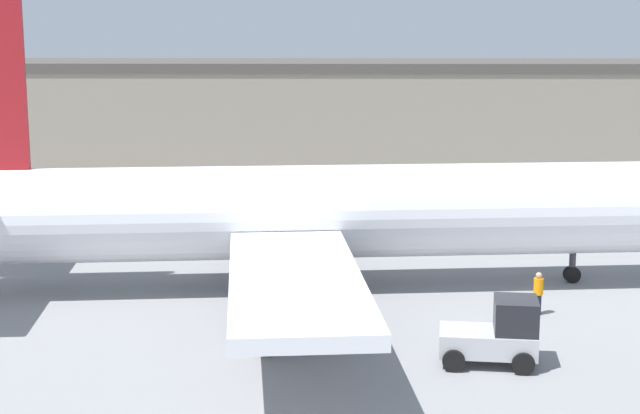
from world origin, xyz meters
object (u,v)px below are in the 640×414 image
at_px(airplane, 295,212).
at_px(ground_crew_worker, 538,292).
at_px(baggage_tug, 497,334).
at_px(belt_loader_truck, 292,313).

distance_m(airplane, ground_crew_worker, 10.37).
xyz_separation_m(airplane, ground_crew_worker, (9.42, -3.62, -2.38)).
bearing_deg(baggage_tug, ground_crew_worker, 72.55).
bearing_deg(airplane, belt_loader_truck, -94.12).
relative_size(baggage_tug, belt_loader_truck, 1.00).
height_order(ground_crew_worker, baggage_tug, baggage_tug).
relative_size(airplane, ground_crew_worker, 22.61).
distance_m(ground_crew_worker, baggage_tug, 6.08).
distance_m(baggage_tug, belt_loader_truck, 7.06).
height_order(airplane, ground_crew_worker, airplane).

